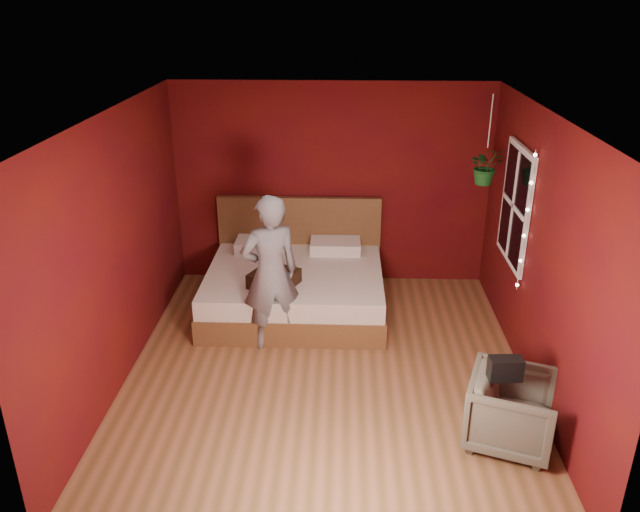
% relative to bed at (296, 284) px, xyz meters
% --- Properties ---
extents(floor, '(4.50, 4.50, 0.00)m').
position_rel_bed_xyz_m(floor, '(0.41, -1.40, -0.30)').
color(floor, '#955C3B').
rests_on(floor, ground).
extents(room_walls, '(4.04, 4.54, 2.62)m').
position_rel_bed_xyz_m(room_walls, '(0.41, -1.40, 1.38)').
color(room_walls, '#5A1209').
rests_on(room_walls, ground).
extents(window, '(0.05, 0.97, 1.27)m').
position_rel_bed_xyz_m(window, '(2.38, -0.50, 1.20)').
color(window, white).
rests_on(window, room_walls).
extents(fairy_lights, '(0.04, 0.04, 1.45)m').
position_rel_bed_xyz_m(fairy_lights, '(2.35, -1.03, 1.20)').
color(fairy_lights, silver).
rests_on(fairy_lights, room_walls).
extents(bed, '(2.11, 1.79, 1.16)m').
position_rel_bed_xyz_m(bed, '(0.00, 0.00, 0.00)').
color(bed, brown).
rests_on(bed, ground).
extents(person, '(0.74, 0.63, 1.71)m').
position_rel_bed_xyz_m(person, '(-0.19, -0.90, 0.56)').
color(person, slate).
rests_on(person, ground).
extents(armchair, '(0.90, 0.89, 0.65)m').
position_rel_bed_xyz_m(armchair, '(2.01, -2.44, 0.02)').
color(armchair, '#575444').
rests_on(armchair, ground).
extents(handbag, '(0.28, 0.15, 0.19)m').
position_rel_bed_xyz_m(handbag, '(1.91, -2.45, 0.44)').
color(handbag, black).
rests_on(handbag, armchair).
extents(throw_pillow, '(0.61, 0.61, 0.16)m').
position_rel_bed_xyz_m(throw_pillow, '(-0.20, -0.51, 0.31)').
color(throw_pillow, '#331E11').
rests_on(throw_pillow, bed).
extents(hanging_plant, '(0.44, 0.41, 0.97)m').
position_rel_bed_xyz_m(hanging_plant, '(2.11, -0.14, 1.53)').
color(hanging_plant, silver).
rests_on(hanging_plant, room_walls).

